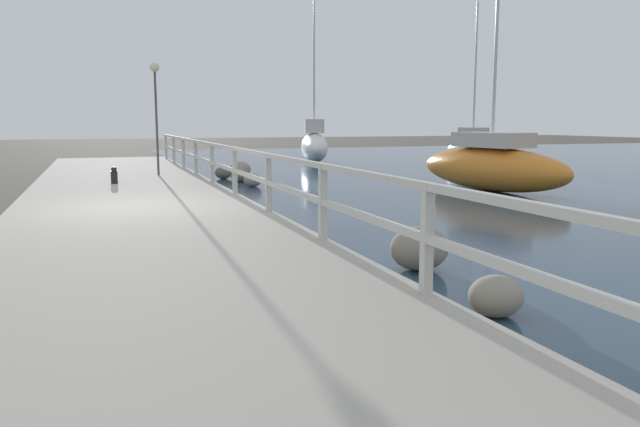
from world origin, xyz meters
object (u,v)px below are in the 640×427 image
at_px(dock_lamp, 155,90).
at_px(sailboat_orange, 491,166).
at_px(mooring_bollard, 114,175).
at_px(sailboat_teal, 473,149).
at_px(sailboat_white, 314,145).

relative_size(dock_lamp, sailboat_orange, 0.43).
distance_m(mooring_bollard, dock_lamp, 3.61).
relative_size(dock_lamp, sailboat_teal, 0.49).
height_order(sailboat_white, sailboat_orange, sailboat_white).
bearing_deg(mooring_bollard, dock_lamp, 59.61).
distance_m(dock_lamp, sailboat_orange, 10.21).
height_order(dock_lamp, sailboat_teal, sailboat_teal).
height_order(mooring_bollard, sailboat_orange, sailboat_orange).
distance_m(sailboat_orange, sailboat_teal, 10.71).
bearing_deg(sailboat_white, mooring_bollard, -115.52).
xyz_separation_m(dock_lamp, sailboat_white, (7.82, 7.73, -2.05)).
bearing_deg(mooring_bollard, sailboat_teal, 21.99).
relative_size(sailboat_orange, sailboat_teal, 1.15).
bearing_deg(dock_lamp, sailboat_teal, 15.37).
bearing_deg(sailboat_teal, sailboat_white, 147.05).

